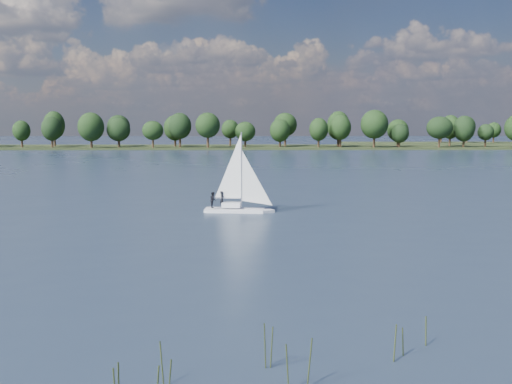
% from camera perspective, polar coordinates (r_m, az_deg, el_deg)
% --- Properties ---
extents(ground, '(700.00, 700.00, 0.00)m').
position_cam_1_polar(ground, '(133.08, -1.25, 2.44)').
color(ground, '#233342').
rests_on(ground, ground).
extents(far_shore, '(660.00, 40.00, 1.50)m').
position_cam_1_polar(far_shore, '(244.90, -1.05, 4.44)').
color(far_shore, black).
rests_on(far_shore, ground).
extents(sailboat, '(7.52, 2.81, 9.66)m').
position_cam_1_polar(sailboat, '(65.60, -2.12, 0.29)').
color(sailboat, white).
rests_on(sailboat, ground).
extents(treeline, '(562.82, 74.72, 17.34)m').
position_cam_1_polar(treeline, '(241.36, -4.56, 6.30)').
color(treeline, black).
rests_on(treeline, ground).
extents(reeds, '(59.83, 14.06, 2.05)m').
position_cam_1_polar(reeds, '(24.89, -2.61, -15.17)').
color(reeds, '#283316').
rests_on(reeds, ground).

